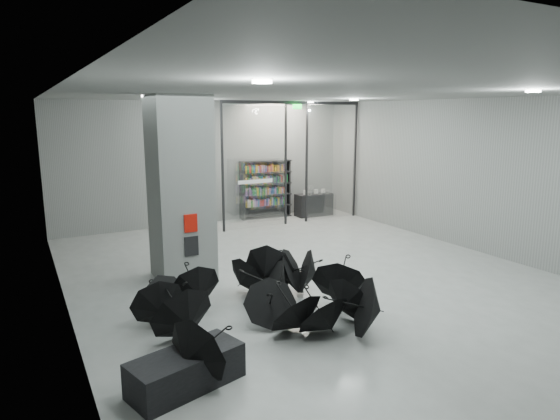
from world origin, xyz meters
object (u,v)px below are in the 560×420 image
column (181,189)px  bench (186,370)px  shop_counter (314,205)px  bookshelf (266,189)px  umbrella_cluster (268,304)px

column → bench: column is taller
column → shop_counter: size_ratio=3.02×
bookshelf → umbrella_cluster: bookshelf is taller
bench → shop_counter: size_ratio=1.15×
column → bookshelf: bearing=46.5°
shop_counter → umbrella_cluster: (-5.56, -7.21, -0.10)m
umbrella_cluster → shop_counter: bearing=52.4°
column → bench: (-1.37, -4.41, -1.76)m
bookshelf → umbrella_cluster: (-3.92, -7.76, -0.71)m
shop_counter → column: bearing=-143.9°
bookshelf → shop_counter: bearing=-12.7°
column → umbrella_cluster: bearing=-78.9°
column → bookshelf: 6.62m
column → umbrella_cluster: column is taller
bookshelf → shop_counter: 1.84m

